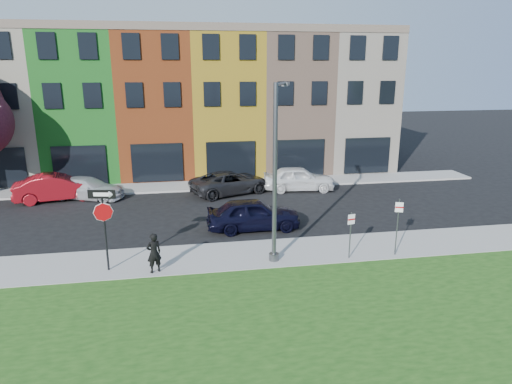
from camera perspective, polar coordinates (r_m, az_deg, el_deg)
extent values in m
plane|color=black|center=(17.11, 3.41, -11.87)|extent=(120.00, 120.00, 0.00)
cube|color=#999590|center=(20.19, 7.05, -7.32)|extent=(40.00, 3.00, 0.12)
cube|color=#999590|center=(30.78, -8.42, 0.73)|extent=(40.00, 2.40, 0.12)
cube|color=beige|center=(37.85, -27.76, 9.50)|extent=(5.00, 10.00, 10.00)
cube|color=green|center=(36.64, -20.20, 10.18)|extent=(5.00, 10.00, 10.00)
cube|color=#A5441B|center=(36.10, -12.25, 10.70)|extent=(5.00, 10.00, 10.00)
cube|color=gold|center=(36.25, -4.19, 11.03)|extent=(5.00, 10.00, 10.00)
cube|color=#91715D|center=(37.07, 3.67, 11.14)|extent=(5.00, 10.00, 10.00)
cube|color=beige|center=(38.53, 11.06, 11.06)|extent=(5.00, 10.00, 10.00)
cube|color=black|center=(31.57, -7.68, 3.82)|extent=(30.00, 0.12, 2.60)
cylinder|color=black|center=(18.48, -18.33, -4.73)|extent=(0.08, 0.08, 3.19)
cylinder|color=silver|center=(18.21, -18.55, -2.39)|extent=(0.74, 0.18, 0.75)
cylinder|color=#90070B|center=(18.19, -18.56, -2.42)|extent=(0.70, 0.16, 0.71)
cube|color=black|center=(18.01, -18.74, -0.27)|extent=(1.04, 0.25, 0.34)
cube|color=silver|center=(17.99, -18.76, -0.30)|extent=(0.65, 0.15, 0.14)
imported|color=black|center=(18.09, -12.64, -7.44)|extent=(0.85, 0.80, 1.59)
imported|color=black|center=(22.50, -0.32, -2.78)|extent=(1.92, 4.62, 1.57)
imported|color=maroon|center=(29.79, -23.60, 0.54)|extent=(3.56, 5.51, 1.60)
imported|color=#B1B2B7|center=(29.55, -20.32, 0.46)|extent=(4.55, 5.57, 1.30)
imported|color=black|center=(28.86, -3.18, 1.22)|extent=(5.69, 6.67, 1.43)
imported|color=white|center=(29.62, 5.37, 1.69)|extent=(2.98, 5.07, 1.57)
cylinder|color=#4D4F52|center=(17.85, 2.36, 2.01)|extent=(0.18, 0.18, 7.14)
cylinder|color=#4D4F52|center=(18.95, 2.25, -8.09)|extent=(0.40, 0.40, 0.30)
cylinder|color=#4D4F52|center=(18.35, 3.11, 13.33)|extent=(0.90, 1.88, 0.12)
cube|color=#4D4F52|center=(19.43, 3.72, 13.30)|extent=(0.45, 0.60, 0.16)
cylinder|color=#4D4F52|center=(19.23, 11.69, -5.35)|extent=(0.05, 0.05, 1.99)
cube|color=silver|center=(18.96, 11.84, -3.36)|extent=(0.32, 0.08, 0.42)
cube|color=#90070B|center=(18.94, 11.86, -3.38)|extent=(0.32, 0.07, 0.06)
cylinder|color=#4D4F52|center=(19.97, 17.22, -4.23)|extent=(0.05, 0.05, 2.46)
cube|color=silver|center=(19.67, 17.47, -1.83)|extent=(0.31, 0.13, 0.42)
cube|color=#90070B|center=(19.65, 17.50, -1.85)|extent=(0.30, 0.12, 0.06)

